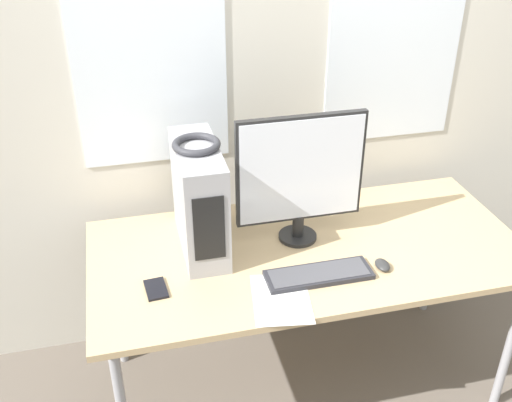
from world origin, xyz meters
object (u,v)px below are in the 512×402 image
at_px(keyboard, 319,275).
at_px(headphones, 196,144).
at_px(pc_tower, 199,198).
at_px(cell_phone, 156,289).
at_px(mouse, 382,265).
at_px(monitor_main, 300,174).

bearing_deg(keyboard, headphones, 140.86).
bearing_deg(headphones, pc_tower, -90.00).
bearing_deg(headphones, cell_phone, -129.76).
bearing_deg(mouse, cell_phone, 175.21).
height_order(pc_tower, keyboard, pc_tower).
relative_size(mouse, cell_phone, 0.64).
height_order(mouse, cell_phone, mouse).
bearing_deg(mouse, keyboard, 178.89).
xyz_separation_m(keyboard, cell_phone, (-0.62, 0.07, -0.01)).
distance_m(headphones, cell_phone, 0.57).
bearing_deg(pc_tower, keyboard, -39.06).
xyz_separation_m(monitor_main, mouse, (0.26, -0.28, -0.29)).
relative_size(pc_tower, monitor_main, 0.83).
xyz_separation_m(headphones, keyboard, (0.41, -0.33, -0.45)).
bearing_deg(headphones, mouse, -26.56).
bearing_deg(cell_phone, monitor_main, 13.77).
bearing_deg(headphones, keyboard, -39.14).
bearing_deg(monitor_main, cell_phone, -161.39).
relative_size(monitor_main, keyboard, 1.34).
distance_m(keyboard, mouse, 0.26).
bearing_deg(keyboard, monitor_main, 89.75).
distance_m(pc_tower, monitor_main, 0.42).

